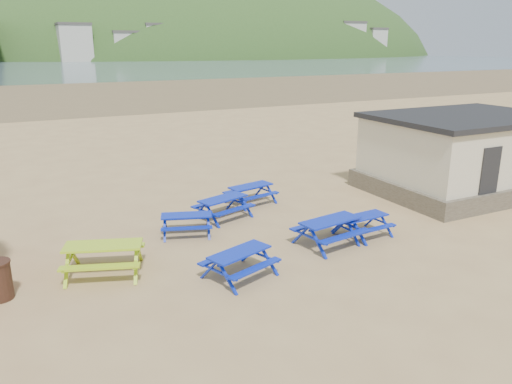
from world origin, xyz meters
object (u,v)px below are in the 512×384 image
picnic_table_blue_a (223,208)px  picnic_table_blue_b (187,224)px  picnic_table_yellow (104,259)px  amenity_block (463,153)px

picnic_table_blue_a → picnic_table_blue_b: (-1.65, -0.91, -0.04)m
picnic_table_yellow → amenity_block: 14.89m
picnic_table_blue_a → amenity_block: 10.37m
picnic_table_yellow → amenity_block: bearing=25.4°
picnic_table_yellow → amenity_block: (14.77, 1.50, 1.15)m
amenity_block → picnic_table_yellow: bearing=-174.2°
picnic_table_blue_a → picnic_table_yellow: picnic_table_yellow is taller
picnic_table_blue_b → amenity_block: 11.95m
picnic_table_yellow → picnic_table_blue_a: bearing=50.1°
picnic_table_blue_b → picnic_table_yellow: bearing=-129.9°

